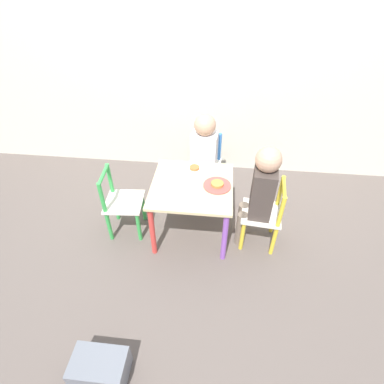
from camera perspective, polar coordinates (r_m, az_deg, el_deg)
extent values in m
plane|color=#5B514C|center=(2.30, 0.00, -7.18)|extent=(6.00, 6.00, 0.00)
cube|color=beige|center=(2.49, 2.55, 30.96)|extent=(6.00, 0.06, 2.60)
cube|color=beige|center=(2.01, 0.00, 1.23)|extent=(0.54, 0.54, 0.02)
cylinder|color=#DB3D38|center=(2.02, -7.55, -7.46)|extent=(0.04, 0.04, 0.42)
cylinder|color=#8E51BC|center=(1.98, 6.23, -8.56)|extent=(0.04, 0.04, 0.42)
cylinder|color=teal|center=(2.36, -5.16, 1.03)|extent=(0.04, 0.04, 0.42)
cylinder|color=#E5599E|center=(2.33, 6.49, 0.24)|extent=(0.04, 0.04, 0.42)
cube|color=silver|center=(2.09, 13.06, -3.91)|extent=(0.28, 0.28, 0.02)
cylinder|color=yellow|center=(2.26, 9.95, -4.29)|extent=(0.03, 0.03, 0.26)
cylinder|color=yellow|center=(2.11, 9.55, -8.22)|extent=(0.03, 0.03, 0.26)
cylinder|color=yellow|center=(2.27, 15.28, -4.96)|extent=(0.03, 0.03, 0.26)
cylinder|color=yellow|center=(2.13, 15.29, -8.91)|extent=(0.03, 0.03, 0.26)
cylinder|color=yellow|center=(2.11, 16.46, 0.06)|extent=(0.03, 0.03, 0.26)
cylinder|color=yellow|center=(1.95, 16.58, -3.85)|extent=(0.03, 0.03, 0.26)
cylinder|color=yellow|center=(1.95, 17.13, 0.72)|extent=(0.04, 0.21, 0.02)
cube|color=silver|center=(2.48, 2.33, 5.11)|extent=(0.29, 0.29, 0.02)
cylinder|color=#387AD1|center=(2.50, -0.58, 1.44)|extent=(0.03, 0.03, 0.26)
cylinder|color=#387AD1|center=(2.47, 4.23, 0.80)|extent=(0.03, 0.03, 0.26)
cylinder|color=#387AD1|center=(2.66, 0.41, 4.20)|extent=(0.03, 0.03, 0.26)
cylinder|color=#387AD1|center=(2.64, 4.93, 3.63)|extent=(0.03, 0.03, 0.26)
cylinder|color=#387AD1|center=(2.52, 0.44, 8.99)|extent=(0.03, 0.03, 0.26)
cylinder|color=#387AD1|center=(2.49, 5.26, 8.43)|extent=(0.03, 0.03, 0.26)
cylinder|color=#387AD1|center=(2.45, 2.92, 11.04)|extent=(0.21, 0.05, 0.02)
cube|color=silver|center=(2.18, -12.79, -1.85)|extent=(0.28, 0.28, 0.02)
cylinder|color=green|center=(2.17, -10.11, -6.52)|extent=(0.03, 0.03, 0.26)
cylinder|color=green|center=(2.32, -9.24, -2.75)|extent=(0.03, 0.03, 0.26)
cylinder|color=green|center=(2.22, -15.50, -6.26)|extent=(0.03, 0.03, 0.26)
cylinder|color=green|center=(2.37, -14.29, -2.59)|extent=(0.03, 0.03, 0.26)
cylinder|color=green|center=(2.05, -16.73, -1.22)|extent=(0.03, 0.03, 0.26)
cylinder|color=green|center=(2.21, -15.35, 2.38)|extent=(0.03, 0.03, 0.26)
cylinder|color=green|center=(2.06, -16.58, 3.14)|extent=(0.04, 0.21, 0.02)
cylinder|color=#7A6B5B|center=(2.21, 9.51, -5.09)|extent=(0.07, 0.07, 0.28)
cylinder|color=#7A6B5B|center=(2.14, 9.31, -6.95)|extent=(0.07, 0.07, 0.28)
cube|color=#423833|center=(1.97, 13.26, 0.06)|extent=(0.16, 0.21, 0.36)
sphere|color=tan|center=(1.83, 14.39, 5.98)|extent=(0.16, 0.16, 0.16)
cylinder|color=#7A6B5B|center=(2.47, 0.62, 1.21)|extent=(0.07, 0.07, 0.28)
cylinder|color=#7A6B5B|center=(2.46, 2.90, 0.90)|extent=(0.07, 0.07, 0.28)
cube|color=silver|center=(2.38, 2.34, 7.93)|extent=(0.21, 0.16, 0.30)
sphere|color=tan|center=(2.27, 2.49, 12.60)|extent=(0.16, 0.16, 0.16)
cylinder|color=#E54C47|center=(1.99, 4.81, 1.24)|extent=(0.19, 0.19, 0.01)
cylinder|color=#D6843D|center=(1.98, 4.83, 1.56)|extent=(0.08, 0.08, 0.02)
cylinder|color=white|center=(2.13, 0.48, 4.34)|extent=(0.15, 0.15, 0.01)
cylinder|color=#CC6633|center=(2.12, 0.48, 4.65)|extent=(0.07, 0.07, 0.02)
cube|color=slate|center=(1.76, -17.08, -29.37)|extent=(0.27, 0.17, 0.15)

